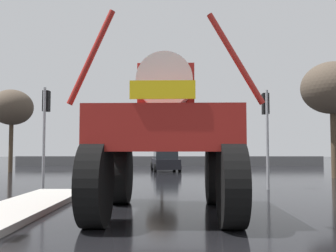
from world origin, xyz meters
name	(u,v)px	position (x,y,z in m)	size (l,w,h in m)	color
ground_plane	(168,178)	(0.00, 18.00, 0.00)	(120.00, 120.00, 0.00)	black
median_island	(22,207)	(-3.74, 7.34, 0.07)	(1.68, 7.58, 0.15)	#B2AFA8
oversize_sprayer	(166,135)	(-0.02, 6.81, 1.92)	(3.96, 5.28, 4.40)	black
sedan_ahead	(165,161)	(-0.26, 25.15, 0.71)	(2.29, 4.28, 1.52)	black
traffic_signal_near_left	(46,115)	(-4.90, 12.53, 2.94)	(0.24, 0.54, 4.03)	gray
traffic_signal_near_right	(266,117)	(3.91, 12.53, 2.86)	(0.24, 0.54, 3.91)	gray
traffic_signal_far_left	(214,137)	(3.45, 26.25, 2.54)	(0.24, 0.55, 3.48)	gray
bare_tree_left	(12,108)	(-10.96, 23.73, 4.46)	(2.91, 2.91, 5.74)	#473828
bare_tree_right	(332,88)	(9.12, 18.41, 4.95)	(3.42, 3.42, 6.44)	#473828
bare_tree_far_center	(162,107)	(-0.76, 37.47, 6.01)	(3.39, 3.39, 7.49)	#473828
roadside_barrier	(169,161)	(0.00, 33.95, 0.45)	(29.48, 0.24, 0.90)	#59595B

